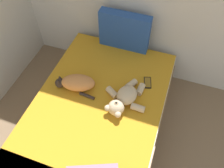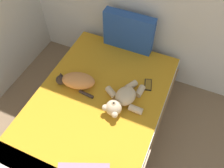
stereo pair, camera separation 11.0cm
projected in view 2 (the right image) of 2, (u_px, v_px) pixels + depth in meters
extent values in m
cube|color=olive|center=(96.00, 122.00, 2.51)|extent=(1.28, 1.96, 0.28)
cube|color=white|center=(95.00, 111.00, 2.33)|extent=(1.25, 1.90, 0.18)
cube|color=orange|center=(97.00, 101.00, 2.28)|extent=(1.23, 1.76, 0.02)
cube|color=#264C99|center=(129.00, 32.00, 2.57)|extent=(0.57, 0.12, 0.45)
ellipsoid|color=#D18447|center=(78.00, 81.00, 2.33)|extent=(0.38, 0.27, 0.15)
sphere|color=#332823|center=(61.00, 80.00, 2.37)|extent=(0.10, 0.10, 0.10)
cone|color=#332823|center=(59.00, 78.00, 2.31)|extent=(0.04, 0.04, 0.04)
cone|color=#332823|center=(61.00, 74.00, 2.34)|extent=(0.04, 0.04, 0.04)
cylinder|color=#332823|center=(86.00, 94.00, 2.30)|extent=(0.16, 0.05, 0.03)
ellipsoid|color=#332823|center=(71.00, 80.00, 2.40)|extent=(0.11, 0.08, 0.04)
ellipsoid|color=beige|center=(126.00, 96.00, 2.21)|extent=(0.24, 0.27, 0.15)
sphere|color=beige|center=(114.00, 108.00, 2.13)|extent=(0.15, 0.15, 0.15)
sphere|color=tan|center=(114.00, 105.00, 2.09)|extent=(0.06, 0.06, 0.06)
sphere|color=black|center=(114.00, 103.00, 2.07)|extent=(0.02, 0.02, 0.02)
sphere|color=beige|center=(115.00, 115.00, 2.07)|extent=(0.06, 0.06, 0.06)
sphere|color=beige|center=(105.00, 108.00, 2.12)|extent=(0.06, 0.06, 0.06)
cylinder|color=beige|center=(136.00, 109.00, 2.17)|extent=(0.13, 0.07, 0.07)
cylinder|color=beige|center=(140.00, 91.00, 2.30)|extent=(0.08, 0.13, 0.07)
cylinder|color=beige|center=(111.00, 92.00, 2.29)|extent=(0.15, 0.13, 0.07)
cylinder|color=beige|center=(131.00, 85.00, 2.35)|extent=(0.12, 0.14, 0.07)
cube|color=black|center=(148.00, 85.00, 2.39)|extent=(0.11, 0.16, 0.01)
cube|color=olive|center=(148.00, 84.00, 2.38)|extent=(0.09, 0.14, 0.00)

